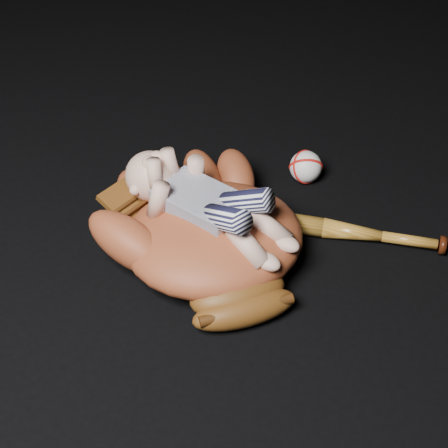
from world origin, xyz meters
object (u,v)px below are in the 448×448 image
object	(u,v)px
baseball_bat	(335,229)
baseball	(306,167)
baseball_glove	(214,230)
newborn_baby	(213,203)

from	to	relation	value
baseball_bat	baseball	size ratio (longest dim) A/B	6.11
baseball_glove	baseball	world-z (taller)	baseball_glove
baseball_glove	baseball	bearing A→B (deg)	33.01
baseball_glove	newborn_baby	bearing A→B (deg)	76.28
baseball_glove	baseball	distance (m)	0.34
baseball_bat	newborn_baby	bearing A→B (deg)	154.31
baseball	newborn_baby	bearing A→B (deg)	-167.22
baseball_glove	newborn_baby	distance (m)	0.06
baseball_glove	newborn_baby	world-z (taller)	newborn_baby
newborn_baby	baseball_glove	bearing A→B (deg)	-136.26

